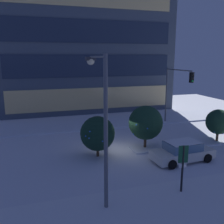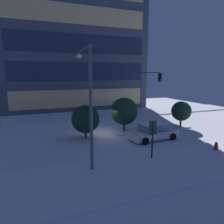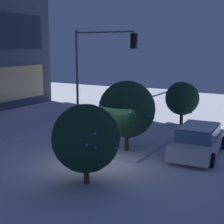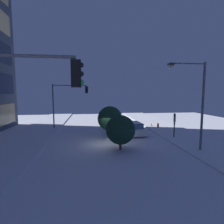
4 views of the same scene
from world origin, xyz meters
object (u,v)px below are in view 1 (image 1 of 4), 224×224
(traffic_light_corner_far_right, at_px, (176,86))
(parking_info_sign, at_px, (183,163))
(car_near, at_px, (182,152))
(decorated_tree_left_of_median, at_px, (146,123))
(decorated_tree_median, at_px, (218,122))
(decorated_tree_right_of_median, at_px, (98,134))
(street_lamp_arched, at_px, (101,108))

(traffic_light_corner_far_right, xyz_separation_m, parking_info_sign, (-7.04, -12.59, -2.68))
(car_near, bearing_deg, decorated_tree_left_of_median, 111.86)
(decorated_tree_median, xyz_separation_m, decorated_tree_left_of_median, (-6.86, 0.46, 0.34))
(traffic_light_corner_far_right, relative_size, decorated_tree_left_of_median, 1.76)
(car_near, bearing_deg, decorated_tree_right_of_median, 150.46)
(traffic_light_corner_far_right, distance_m, street_lamp_arched, 16.52)
(car_near, distance_m, traffic_light_corner_far_right, 10.36)
(decorated_tree_left_of_median, bearing_deg, traffic_light_corner_far_right, 42.14)
(car_near, relative_size, parking_info_sign, 1.69)
(traffic_light_corner_far_right, distance_m, decorated_tree_right_of_median, 12.02)
(parking_info_sign, xyz_separation_m, decorated_tree_right_of_median, (-3.11, 6.74, 0.01))
(parking_info_sign, relative_size, decorated_tree_right_of_median, 0.90)
(car_near, height_order, decorated_tree_median, decorated_tree_median)
(car_near, bearing_deg, parking_info_sign, -127.27)
(traffic_light_corner_far_right, xyz_separation_m, street_lamp_arched, (-11.47, -11.87, 0.53))
(car_near, relative_size, decorated_tree_median, 1.60)
(car_near, relative_size, decorated_tree_left_of_median, 1.32)
(street_lamp_arched, height_order, decorated_tree_left_of_median, street_lamp_arched)
(traffic_light_corner_far_right, height_order, decorated_tree_right_of_median, traffic_light_corner_far_right)
(parking_info_sign, height_order, decorated_tree_median, decorated_tree_median)
(traffic_light_corner_far_right, relative_size, parking_info_sign, 2.26)
(decorated_tree_median, bearing_deg, parking_info_sign, -139.68)
(decorated_tree_median, bearing_deg, decorated_tree_left_of_median, 176.18)
(parking_info_sign, distance_m, decorated_tree_left_of_median, 7.28)
(street_lamp_arched, distance_m, parking_info_sign, 5.52)
(car_near, relative_size, street_lamp_arched, 0.63)
(decorated_tree_right_of_median, bearing_deg, parking_info_sign, -65.21)
(parking_info_sign, relative_size, decorated_tree_median, 0.94)
(traffic_light_corner_far_right, bearing_deg, decorated_tree_left_of_median, -47.86)
(car_near, distance_m, parking_info_sign, 4.93)
(street_lamp_arched, height_order, parking_info_sign, street_lamp_arched)
(car_near, xyz_separation_m, decorated_tree_right_of_median, (-5.74, 2.72, 1.11))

